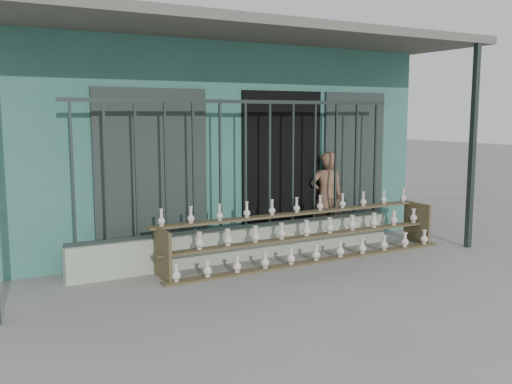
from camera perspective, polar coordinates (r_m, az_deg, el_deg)
ground at (r=7.12m, az=3.99°, el=-8.97°), size 60.00×60.00×0.00m
workshop_building at (r=10.61m, az=-8.58°, el=5.40°), size 7.40×6.60×3.21m
parapet_wall at (r=8.14m, az=-1.04°, el=-5.16°), size 5.00×0.20×0.45m
security_fence at (r=7.96m, az=-1.06°, el=2.74°), size 5.00×0.04×1.80m
shelf_rack at (r=8.15m, az=5.09°, el=-4.21°), size 4.50×0.68×0.85m
elderly_woman at (r=9.18m, az=7.07°, el=-0.51°), size 0.62×0.51×1.47m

